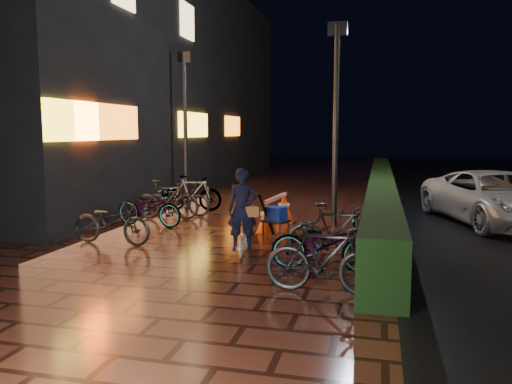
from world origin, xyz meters
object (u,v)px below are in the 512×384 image
(cyclist, at_px, (243,223))
(traffic_barrier, at_px, (276,212))
(van, at_px, (495,198))
(cart_assembly, at_px, (275,215))

(cyclist, distance_m, traffic_barrier, 2.92)
(van, height_order, cart_assembly, van)
(cyclist, xyz_separation_m, cart_assembly, (0.29, 1.62, -0.10))
(van, distance_m, traffic_barrier, 5.62)
(van, distance_m, cyclist, 7.11)
(cyclist, bearing_deg, cart_assembly, 79.94)
(van, height_order, cyclist, cyclist)
(traffic_barrier, relative_size, cart_assembly, 1.89)
(van, relative_size, traffic_barrier, 2.51)
(traffic_barrier, bearing_deg, cyclist, -90.87)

